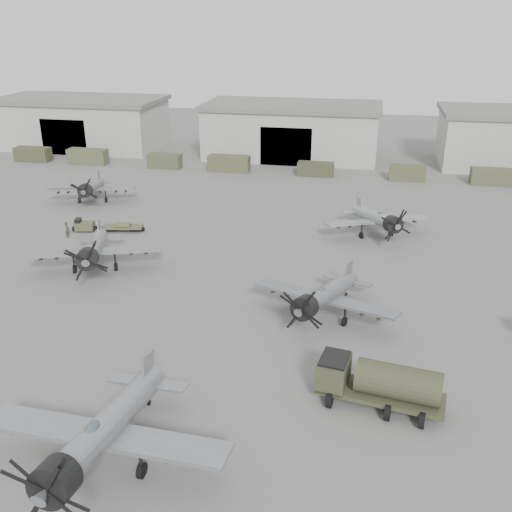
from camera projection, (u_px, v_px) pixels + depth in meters
The scene contains 18 objects.
ground at pixel (170, 349), 40.92m from camera, with size 220.00×220.00×0.00m, color slate.
hangar_left at pixel (82, 122), 102.03m from camera, with size 29.00×14.80×8.70m.
hangar_center at pixel (292, 130), 95.13m from camera, with size 29.00×14.80×8.70m.
support_truck_0 at pixel (33, 154), 93.04m from camera, with size 5.76×2.20×2.25m, color #3C3C27.
support_truck_1 at pixel (88, 156), 91.25m from camera, with size 6.36×2.20×2.39m, color #474B31.
support_truck_2 at pixel (165, 161), 88.94m from camera, with size 5.14×2.20×2.17m, color #41482F.
support_truck_3 at pixel (229, 163), 87.02m from camera, with size 6.31×2.20×2.40m, color #47492F.
support_truck_4 at pixel (316, 169), 84.69m from camera, with size 5.32×2.20×1.97m, color #383A26.
support_truck_5 at pixel (407, 173), 82.25m from camera, with size 5.11×2.20×2.15m, color #45472E.
support_truck_6 at pixel (492, 177), 80.12m from camera, with size 5.89×2.20×2.26m, color #45492F.
aircraft_near_1 at pixel (100, 434), 29.01m from camera, with size 13.43×12.09×5.38m.
aircraft_mid_1 at pixel (93, 250), 52.29m from camera, with size 12.32×11.11×4.96m.
aircraft_mid_2 at pixel (324, 296), 43.93m from camera, with size 11.63×10.48×4.67m.
aircraft_far_0 at pixel (91, 188), 71.93m from camera, with size 11.13×10.02×4.44m.
aircraft_far_1 at pixel (378, 219), 60.64m from camera, with size 11.17×10.13×4.58m.
fuel_tanker at pixel (379, 381), 34.46m from camera, with size 7.94×3.67×2.95m.
tug_trailer at pixel (99, 226), 63.00m from camera, with size 7.54×2.83×1.49m.
ground_crew at pixel (67, 229), 61.06m from camera, with size 0.67×0.44×1.83m, color #3A3C27.
Camera 1 is at (12.99, -33.14, 22.14)m, focal length 40.00 mm.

